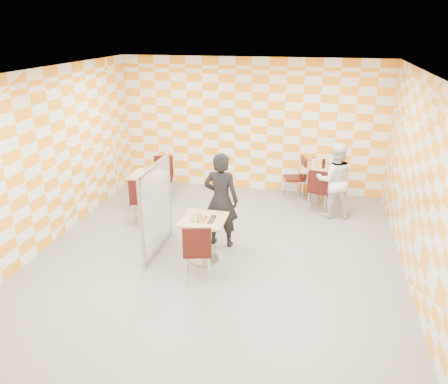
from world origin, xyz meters
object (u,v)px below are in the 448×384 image
at_px(chair_second_side, 298,174).
at_px(soda_bottle, 324,164).
at_px(chair_empty_near, 141,197).
at_px(partition, 156,208).
at_px(sport_bottle, 313,162).
at_px(man_white, 335,180).
at_px(man_dark, 221,200).
at_px(chair_main_front, 197,248).
at_px(second_table, 317,178).
at_px(main_table, 204,232).
at_px(empty_table, 149,185).
at_px(chair_empty_far, 164,173).
at_px(chair_second_front, 319,187).

relative_size(chair_second_side, soda_bottle, 4.02).
distance_m(chair_empty_near, partition, 1.22).
height_order(chair_empty_near, partition, partition).
distance_m(sport_bottle, soda_bottle, 0.25).
bearing_deg(man_white, man_dark, 34.00).
bearing_deg(chair_main_front, soda_bottle, 64.03).
distance_m(second_table, soda_bottle, 0.36).
bearing_deg(main_table, empty_table, 131.89).
bearing_deg(chair_empty_far, second_table, 8.33).
bearing_deg(soda_bottle, chair_second_front, -95.85).
height_order(chair_main_front, chair_second_side, same).
bearing_deg(empty_table, sport_bottle, 21.30).
bearing_deg(chair_second_front, soda_bottle, 84.15).
height_order(main_table, soda_bottle, soda_bottle).
distance_m(chair_empty_near, man_white, 3.83).
xyz_separation_m(chair_empty_far, man_dark, (1.76, -1.96, 0.30)).
bearing_deg(chair_second_front, man_white, -23.26).
relative_size(main_table, partition, 0.48).
bearing_deg(man_dark, soda_bottle, -119.51).
distance_m(main_table, empty_table, 2.53).
distance_m(chair_main_front, chair_second_front, 3.47).
xyz_separation_m(main_table, chair_main_front, (0.06, -0.61, 0.04)).
bearing_deg(partition, chair_empty_far, 107.30).
height_order(chair_empty_far, partition, partition).
relative_size(chair_second_front, chair_empty_near, 1.00).
bearing_deg(soda_bottle, chair_second_side, 169.05).
distance_m(second_table, man_dark, 2.94).
bearing_deg(chair_second_side, empty_table, -157.00).
height_order(main_table, chair_second_front, chair_second_front).
bearing_deg(chair_second_front, partition, -139.63).
bearing_deg(sport_bottle, chair_empty_near, -147.24).
xyz_separation_m(chair_empty_near, man_dark, (1.71, -0.52, 0.30)).
bearing_deg(chair_empty_far, main_table, -57.99).
relative_size(second_table, chair_second_side, 0.81).
xyz_separation_m(main_table, partition, (-0.86, 0.16, 0.28)).
distance_m(chair_main_front, chair_empty_near, 2.38).
xyz_separation_m(partition, man_dark, (1.01, 0.45, 0.05)).
distance_m(chair_empty_near, sport_bottle, 3.81).
bearing_deg(sport_bottle, chair_main_front, -112.51).
height_order(man_white, soda_bottle, man_white).
distance_m(second_table, man_white, 0.89).
xyz_separation_m(second_table, man_dark, (-1.59, -2.45, 0.33)).
relative_size(chair_empty_far, man_white, 0.60).
bearing_deg(man_dark, empty_table, -29.55).
bearing_deg(main_table, chair_empty_far, 122.01).
distance_m(partition, man_dark, 1.10).
height_order(chair_empty_near, man_dark, man_dark).
bearing_deg(sport_bottle, main_table, -117.21).
height_order(chair_second_front, chair_empty_near, same).
bearing_deg(chair_second_side, second_table, -15.43).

